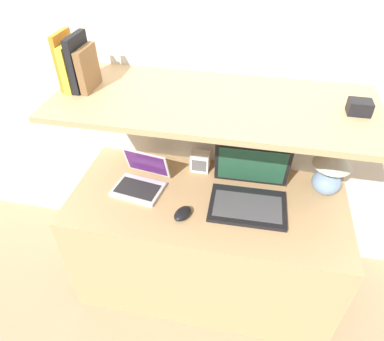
# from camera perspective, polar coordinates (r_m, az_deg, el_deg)

# --- Properties ---
(ground_plane) EXTENTS (12.00, 12.00, 0.00)m
(ground_plane) POSITION_cam_1_polar(r_m,az_deg,el_deg) (2.17, 0.46, -24.44)
(ground_plane) COLOR #9E8460
(wall_back) EXTENTS (6.00, 0.05, 2.40)m
(wall_back) POSITION_cam_1_polar(r_m,az_deg,el_deg) (1.84, 5.19, 15.21)
(wall_back) COLOR silver
(wall_back) RESTS_ON ground_plane
(desk) EXTENTS (1.44, 0.66, 0.70)m
(desk) POSITION_cam_1_polar(r_m,az_deg,el_deg) (2.05, 2.34, -11.83)
(desk) COLOR tan
(desk) RESTS_ON ground_plane
(back_riser) EXTENTS (1.44, 0.04, 1.21)m
(back_riser) POSITION_cam_1_polar(r_m,az_deg,el_deg) (2.12, 4.11, -0.20)
(back_riser) COLOR silver
(back_riser) RESTS_ON ground_plane
(shelf) EXTENTS (1.44, 0.60, 0.03)m
(shelf) POSITION_cam_1_polar(r_m,az_deg,el_deg) (1.54, 3.65, 11.23)
(shelf) COLOR tan
(shelf) RESTS_ON back_riser
(table_lamp) EXTENTS (0.19, 0.19, 0.30)m
(table_lamp) POSITION_cam_1_polar(r_m,az_deg,el_deg) (1.86, 22.21, 0.62)
(table_lamp) COLOR #7593B2
(table_lamp) RESTS_ON desk
(laptop_large) EXTENTS (0.39, 0.33, 0.28)m
(laptop_large) POSITION_cam_1_polar(r_m,az_deg,el_deg) (1.76, 9.47, -3.65)
(laptop_large) COLOR black
(laptop_large) RESTS_ON desk
(laptop_small) EXTENTS (0.29, 0.27, 0.18)m
(laptop_small) POSITION_cam_1_polar(r_m,az_deg,el_deg) (1.85, -8.52, -1.70)
(laptop_small) COLOR silver
(laptop_small) RESTS_ON desk
(computer_mouse) EXTENTS (0.10, 0.13, 0.04)m
(computer_mouse) POSITION_cam_1_polar(r_m,az_deg,el_deg) (1.69, -1.59, -7.18)
(computer_mouse) COLOR black
(computer_mouse) RESTS_ON desk
(router_box) EXTENTS (0.10, 0.08, 0.10)m
(router_box) POSITION_cam_1_polar(r_m,az_deg,el_deg) (1.95, 1.38, 1.52)
(router_box) COLOR white
(router_box) RESTS_ON desk
(book_orange) EXTENTS (0.02, 0.15, 0.25)m
(book_orange) POSITION_cam_1_polar(r_m,az_deg,el_deg) (1.70, -20.36, 16.83)
(book_orange) COLOR orange
(book_orange) RESTS_ON shelf
(book_yellow) EXTENTS (0.03, 0.18, 0.21)m
(book_yellow) POSITION_cam_1_polar(r_m,az_deg,el_deg) (1.70, -19.29, 16.19)
(book_yellow) COLOR gold
(book_yellow) RESTS_ON shelf
(book_black) EXTENTS (0.03, 0.17, 0.24)m
(book_black) POSITION_cam_1_polar(r_m,az_deg,el_deg) (1.67, -18.30, 16.76)
(book_black) COLOR black
(book_black) RESTS_ON shelf
(book_brown) EXTENTS (0.04, 0.16, 0.19)m
(book_brown) POSITION_cam_1_polar(r_m,az_deg,el_deg) (1.66, -16.94, 15.93)
(book_brown) COLOR brown
(book_brown) RESTS_ON shelf
(shelf_gadget) EXTENTS (0.09, 0.07, 0.06)m
(shelf_gadget) POSITION_cam_1_polar(r_m,az_deg,el_deg) (1.57, 26.14, 9.46)
(shelf_gadget) COLOR black
(shelf_gadget) RESTS_ON shelf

